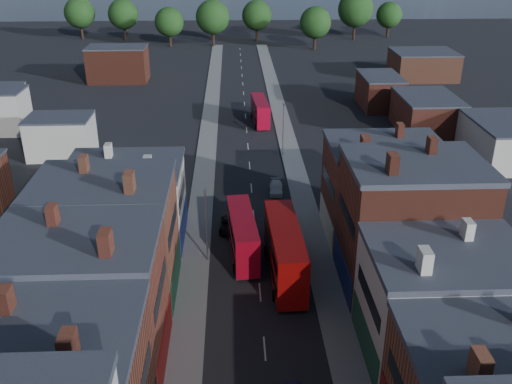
{
  "coord_description": "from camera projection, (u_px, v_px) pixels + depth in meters",
  "views": [
    {
      "loc": [
        -2.26,
        -21.18,
        31.63
      ],
      "look_at": [
        0.0,
        33.21,
        6.31
      ],
      "focal_mm": 40.0,
      "sensor_mm": 36.0,
      "label": 1
    }
  ],
  "objects": [
    {
      "name": "car_3",
      "position": [
        276.0,
        188.0,
        74.74
      ],
      "size": [
        1.95,
        4.29,
        1.22
      ],
      "primitive_type": "imported",
      "rotation": [
        0.0,
        0.0,
        -0.06
      ],
      "color": "silver",
      "rests_on": "ground"
    },
    {
      "name": "lamp_post_3",
      "position": [
        283.0,
        126.0,
        85.18
      ],
      "size": [
        0.25,
        0.7,
        8.12
      ],
      "color": "slate",
      "rests_on": "ground"
    },
    {
      "name": "car_2",
      "position": [
        229.0,
        225.0,
        65.41
      ],
      "size": [
        2.28,
        4.5,
        1.22
      ],
      "primitive_type": "imported",
      "rotation": [
        0.0,
        0.0,
        -0.06
      ],
      "color": "black",
      "rests_on": "ground"
    },
    {
      "name": "pavement_east",
      "position": [
        298.0,
        181.0,
        78.13
      ],
      "size": [
        3.0,
        200.0,
        0.12
      ],
      "primitive_type": "cube",
      "color": "gray",
      "rests_on": "ground"
    },
    {
      "name": "lamp_post_2",
      "position": [
        206.0,
        221.0,
        57.62
      ],
      "size": [
        0.25,
        0.7,
        8.12
      ],
      "color": "slate",
      "rests_on": "ground"
    },
    {
      "name": "bus_1",
      "position": [
        285.0,
        251.0,
        55.65
      ],
      "size": [
        3.55,
        12.69,
        5.44
      ],
      "rotation": [
        0.0,
        0.0,
        0.04
      ],
      "color": "#AE0B09",
      "rests_on": "ground"
    },
    {
      "name": "bus_0",
      "position": [
        243.0,
        234.0,
        59.62
      ],
      "size": [
        3.34,
        10.76,
        4.57
      ],
      "rotation": [
        0.0,
        0.0,
        0.08
      ],
      "color": "red",
      "rests_on": "ground"
    },
    {
      "name": "pavement_west",
      "position": [
        203.0,
        182.0,
        77.64
      ],
      "size": [
        3.0,
        200.0,
        0.12
      ],
      "primitive_type": "cube",
      "color": "gray",
      "rests_on": "ground"
    },
    {
      "name": "bus_2",
      "position": [
        260.0,
        111.0,
        100.38
      ],
      "size": [
        3.07,
        10.1,
        4.3
      ],
      "rotation": [
        0.0,
        0.0,
        0.07
      ],
      "color": "maroon",
      "rests_on": "ground"
    }
  ]
}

